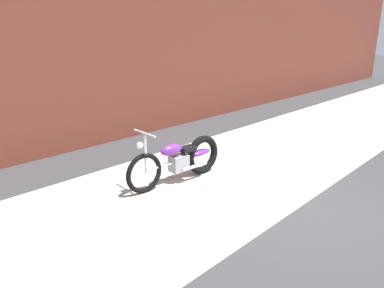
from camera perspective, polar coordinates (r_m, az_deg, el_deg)
ground_plane at (r=5.76m, az=16.06°, el=-9.79°), size 80.00×80.00×0.00m
sidewalk_slab at (r=6.65m, az=2.66°, el=-5.34°), size 36.00×3.50×0.01m
brick_building_wall at (r=8.80m, az=-14.93°, el=15.61°), size 36.00×0.50×4.78m
motorcycle_purple at (r=6.43m, az=-1.54°, el=-2.36°), size 2.01×0.58×1.03m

